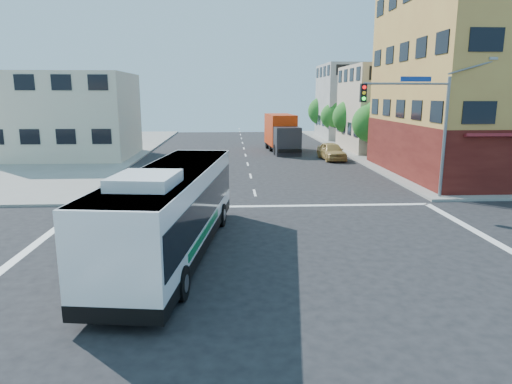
{
  "coord_description": "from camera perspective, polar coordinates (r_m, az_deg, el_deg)",
  "views": [
    {
      "loc": [
        -1.43,
        -14.78,
        6.03
      ],
      "look_at": [
        -0.38,
        4.56,
        1.87
      ],
      "focal_mm": 32.0,
      "sensor_mm": 36.0,
      "label": 1
    }
  ],
  "objects": [
    {
      "name": "ground",
      "position": [
        16.02,
        2.26,
        -9.99
      ],
      "size": [
        120.0,
        120.0,
        0.0
      ],
      "primitive_type": "plane",
      "color": "black",
      "rests_on": "ground"
    },
    {
      "name": "building_east_near",
      "position": [
        52.14,
        17.84,
        9.87
      ],
      "size": [
        12.06,
        10.06,
        9.0
      ],
      "color": "tan",
      "rests_on": "ground"
    },
    {
      "name": "building_east_far",
      "position": [
        65.41,
        13.48,
        10.9
      ],
      "size": [
        12.06,
        10.06,
        10.0
      ],
      "color": "#A8A8A3",
      "rests_on": "ground"
    },
    {
      "name": "building_west",
      "position": [
        47.44,
        -22.57,
        8.76
      ],
      "size": [
        12.06,
        10.06,
        8.0
      ],
      "color": "beige",
      "rests_on": "ground"
    },
    {
      "name": "signal_mast_ne",
      "position": [
        27.51,
        19.61,
        9.25
      ],
      "size": [
        7.91,
        1.13,
        8.07
      ],
      "color": "slate",
      "rests_on": "ground"
    },
    {
      "name": "street_tree_a",
      "position": [
        44.8,
        14.37,
        8.62
      ],
      "size": [
        3.6,
        3.6,
        5.53
      ],
      "color": "#362613",
      "rests_on": "ground"
    },
    {
      "name": "street_tree_b",
      "position": [
        52.47,
        11.77,
        9.38
      ],
      "size": [
        3.8,
        3.8,
        5.79
      ],
      "color": "#362613",
      "rests_on": "ground"
    },
    {
      "name": "street_tree_c",
      "position": [
        60.25,
        9.81,
        9.5
      ],
      "size": [
        3.4,
        3.4,
        5.29
      ],
      "color": "#362613",
      "rests_on": "ground"
    },
    {
      "name": "street_tree_d",
      "position": [
        68.06,
        8.32,
        10.18
      ],
      "size": [
        4.0,
        4.0,
        6.03
      ],
      "color": "#362613",
      "rests_on": "ground"
    },
    {
      "name": "transit_bus",
      "position": [
        17.48,
        -10.36,
        -2.13
      ],
      "size": [
        4.21,
        12.58,
        3.65
      ],
      "rotation": [
        0.0,
        0.0,
        -0.13
      ],
      "color": "black",
      "rests_on": "ground"
    },
    {
      "name": "box_truck",
      "position": [
        49.14,
        3.24,
        7.27
      ],
      "size": [
        3.11,
        8.82,
        3.9
      ],
      "rotation": [
        0.0,
        0.0,
        0.07
      ],
      "color": "#232328",
      "rests_on": "ground"
    },
    {
      "name": "parked_car",
      "position": [
        43.46,
        9.42,
        5.06
      ],
      "size": [
        2.24,
        4.88,
        1.62
      ],
      "primitive_type": "imported",
      "rotation": [
        0.0,
        0.0,
        0.07
      ],
      "color": "tan",
      "rests_on": "ground"
    }
  ]
}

